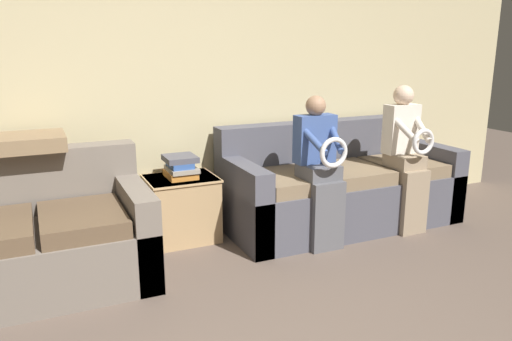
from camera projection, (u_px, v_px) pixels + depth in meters
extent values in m
cube|color=#C6B789|center=(149.00, 80.00, 3.96)|extent=(7.58, 0.06, 2.55)
cube|color=#4C4C56|center=(341.00, 201.00, 4.38)|extent=(2.05, 0.86, 0.43)
cube|color=#4C4C56|center=(323.00, 145.00, 4.56)|extent=(2.05, 0.20, 0.45)
cube|color=#4C4C56|center=(242.00, 202.00, 3.97)|extent=(0.16, 0.86, 0.66)
cube|color=#4C4C56|center=(425.00, 177.00, 4.73)|extent=(0.16, 0.86, 0.66)
cube|color=#7A664C|center=(289.00, 181.00, 4.00)|extent=(0.54, 0.62, 0.11)
cube|color=#7A664C|center=(349.00, 174.00, 4.23)|extent=(0.54, 0.62, 0.11)
cube|color=#7A664C|center=(403.00, 167.00, 4.46)|extent=(0.54, 0.62, 0.11)
cube|color=#70665B|center=(40.00, 258.00, 3.25)|extent=(1.42, 0.91, 0.40)
cube|color=#70665B|center=(32.00, 181.00, 3.46)|extent=(1.42, 0.20, 0.45)
cube|color=#70665B|center=(136.00, 227.00, 3.48)|extent=(0.16, 0.91, 0.63)
cube|color=brown|center=(82.00, 219.00, 3.21)|extent=(0.52, 0.67, 0.11)
cube|color=#56565B|center=(327.00, 216.00, 3.82)|extent=(0.27, 0.10, 0.54)
cube|color=#56565B|center=(319.00, 171.00, 3.86)|extent=(0.27, 0.28, 0.11)
cube|color=#3D5693|center=(315.00, 139.00, 3.87)|extent=(0.32, 0.14, 0.37)
sphere|color=#A37A5B|center=(316.00, 106.00, 3.80)|extent=(0.16, 0.16, 0.16)
torus|color=white|center=(334.00, 153.00, 3.64)|extent=(0.23, 0.04, 0.23)
cylinder|color=#3D5693|center=(313.00, 139.00, 3.70)|extent=(0.12, 0.31, 0.21)
cylinder|color=#3D5693|center=(336.00, 137.00, 3.78)|extent=(0.12, 0.31, 0.21)
cube|color=gray|center=(413.00, 202.00, 4.16)|extent=(0.25, 0.10, 0.54)
cube|color=gray|center=(404.00, 161.00, 4.20)|extent=(0.25, 0.28, 0.11)
cube|color=silver|center=(401.00, 129.00, 4.20)|extent=(0.29, 0.14, 0.41)
sphere|color=beige|center=(403.00, 95.00, 4.13)|extent=(0.17, 0.17, 0.17)
torus|color=white|center=(423.00, 142.00, 3.98)|extent=(0.21, 0.04, 0.21)
cylinder|color=silver|center=(404.00, 128.00, 4.04)|extent=(0.11, 0.31, 0.23)
cylinder|color=silver|center=(421.00, 127.00, 4.11)|extent=(0.11, 0.31, 0.23)
cube|color=tan|center=(182.00, 209.00, 4.03)|extent=(0.53, 0.44, 0.52)
cube|color=tan|center=(181.00, 178.00, 3.96)|extent=(0.55, 0.46, 0.02)
cube|color=orange|center=(181.00, 174.00, 3.96)|extent=(0.22, 0.28, 0.05)
cube|color=gray|center=(182.00, 169.00, 3.94)|extent=(0.22, 0.28, 0.04)
cube|color=#33569E|center=(180.00, 164.00, 3.93)|extent=(0.17, 0.24, 0.04)
cube|color=#4C4C56|center=(180.00, 159.00, 3.93)|extent=(0.24, 0.26, 0.04)
cube|color=#846B4C|center=(31.00, 142.00, 3.40)|extent=(0.44, 0.44, 0.10)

